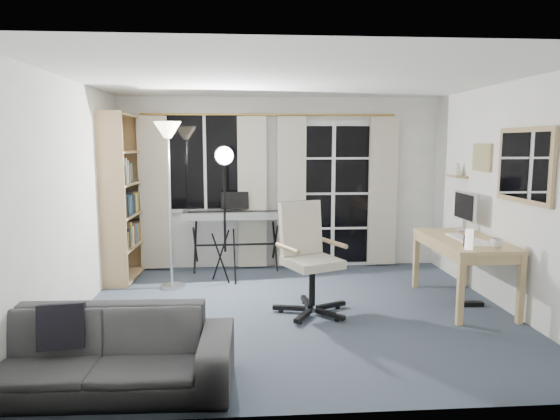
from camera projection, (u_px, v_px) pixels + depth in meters
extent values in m
cube|color=#3D495A|center=(294.00, 313.00, 5.26)|extent=(4.50, 4.00, 0.02)
cube|color=white|center=(205.00, 162.00, 6.94)|extent=(1.20, 0.06, 1.40)
cube|color=black|center=(205.00, 162.00, 6.91)|extent=(1.10, 0.02, 1.30)
cube|color=white|center=(205.00, 162.00, 6.90)|extent=(0.04, 0.03, 1.30)
cube|color=white|center=(333.00, 195.00, 7.13)|extent=(1.32, 0.06, 2.11)
cube|color=black|center=(312.00, 195.00, 7.08)|extent=(0.55, 0.02, 1.95)
cube|color=black|center=(354.00, 195.00, 7.12)|extent=(0.55, 0.02, 1.95)
cube|color=white|center=(333.00, 195.00, 7.09)|extent=(0.05, 0.04, 2.05)
cube|color=white|center=(333.00, 228.00, 7.15)|extent=(1.15, 0.03, 0.03)
cube|color=white|center=(333.00, 194.00, 7.09)|extent=(1.15, 0.03, 0.03)
cube|color=white|center=(334.00, 158.00, 7.02)|extent=(1.15, 0.03, 0.03)
cylinder|color=gold|center=(270.00, 115.00, 6.83)|extent=(3.50, 0.03, 0.03)
cube|color=beige|center=(154.00, 193.00, 6.84)|extent=(0.40, 0.07, 2.10)
cube|color=beige|center=(252.00, 193.00, 6.94)|extent=(0.40, 0.07, 2.10)
cube|color=beige|center=(292.00, 192.00, 6.98)|extent=(0.40, 0.07, 2.10)
cube|color=beige|center=(383.00, 192.00, 7.08)|extent=(0.40, 0.07, 2.10)
cube|color=#A67C57|center=(111.00, 201.00, 5.96)|extent=(0.34, 0.04, 2.15)
cube|color=#A67C57|center=(132.00, 193.00, 6.91)|extent=(0.34, 0.04, 2.15)
cube|color=#A67C57|center=(110.00, 197.00, 6.43)|extent=(0.07, 0.97, 2.15)
cube|color=#A67C57|center=(125.00, 275.00, 6.57)|extent=(0.38, 0.98, 0.03)
cube|color=#A67C57|center=(124.00, 246.00, 6.52)|extent=(0.38, 0.98, 0.03)
cube|color=#A67C57|center=(123.00, 215.00, 6.47)|extent=(0.38, 0.98, 0.03)
cube|color=#A67C57|center=(121.00, 184.00, 6.41)|extent=(0.38, 0.98, 0.03)
cube|color=#A67C57|center=(120.00, 152.00, 6.36)|extent=(0.38, 0.98, 0.03)
cube|color=#A67C57|center=(118.00, 115.00, 6.29)|extent=(0.38, 0.98, 0.03)
cube|color=white|center=(116.00, 240.00, 6.11)|extent=(0.24, 0.07, 0.28)
cube|color=#AA8D46|center=(119.00, 241.00, 6.22)|extent=(0.24, 0.05, 0.22)
cube|color=#363636|center=(121.00, 239.00, 6.30)|extent=(0.24, 0.05, 0.25)
cube|color=#AA8D46|center=(123.00, 235.00, 6.38)|extent=(0.24, 0.05, 0.32)
cube|color=white|center=(124.00, 236.00, 6.46)|extent=(0.24, 0.06, 0.25)
cube|color=#A05A2D|center=(126.00, 234.00, 6.56)|extent=(0.24, 0.05, 0.26)
cube|color=teal|center=(128.00, 233.00, 6.64)|extent=(0.24, 0.06, 0.26)
cube|color=#AA8D46|center=(130.00, 232.00, 6.74)|extent=(0.24, 0.04, 0.25)
cube|color=#A05A2D|center=(131.00, 231.00, 6.81)|extent=(0.24, 0.07, 0.26)
cube|color=#363636|center=(133.00, 229.00, 6.91)|extent=(0.24, 0.04, 0.28)
cube|color=teal|center=(115.00, 207.00, 6.05)|extent=(0.24, 0.04, 0.29)
cube|color=#363636|center=(117.00, 206.00, 6.13)|extent=(0.24, 0.07, 0.29)
cube|color=#363636|center=(119.00, 207.00, 6.24)|extent=(0.24, 0.05, 0.25)
cube|color=teal|center=(121.00, 207.00, 6.32)|extent=(0.24, 0.04, 0.23)
cube|color=teal|center=(123.00, 205.00, 6.39)|extent=(0.24, 0.05, 0.25)
cube|color=#363636|center=(124.00, 203.00, 6.47)|extent=(0.24, 0.04, 0.29)
cube|color=#363636|center=(126.00, 204.00, 6.55)|extent=(0.24, 0.06, 0.23)
cube|color=#DADA52|center=(128.00, 203.00, 6.64)|extent=(0.24, 0.05, 0.25)
cube|color=#AA8D46|center=(130.00, 201.00, 6.73)|extent=(0.24, 0.04, 0.26)
cube|color=#363636|center=(131.00, 201.00, 6.80)|extent=(0.24, 0.04, 0.25)
cube|color=#A05A2D|center=(113.00, 173.00, 6.00)|extent=(0.24, 0.05, 0.30)
cube|color=#363636|center=(115.00, 175.00, 6.08)|extent=(0.24, 0.04, 0.23)
cube|color=white|center=(117.00, 171.00, 6.15)|extent=(0.24, 0.04, 0.32)
cube|color=white|center=(119.00, 172.00, 6.23)|extent=(0.24, 0.05, 0.29)
cube|color=#AA8D46|center=(121.00, 174.00, 6.31)|extent=(0.24, 0.04, 0.24)
cube|color=teal|center=(122.00, 173.00, 6.39)|extent=(0.24, 0.05, 0.25)
cylinder|color=#B2B2B7|center=(172.00, 286.00, 6.14)|extent=(0.34, 0.34, 0.03)
cylinder|color=#B2B2B7|center=(170.00, 210.00, 6.01)|extent=(0.04, 0.04, 1.87)
cone|color=#FFE5B2|center=(168.00, 130.00, 5.88)|extent=(0.37, 0.37, 0.19)
cylinder|color=black|center=(195.00, 246.00, 6.78)|extent=(0.05, 0.68, 0.62)
cylinder|color=black|center=(195.00, 246.00, 6.78)|extent=(0.05, 0.68, 0.62)
cylinder|color=black|center=(275.00, 244.00, 6.90)|extent=(0.05, 0.68, 0.62)
cylinder|color=black|center=(275.00, 244.00, 6.90)|extent=(0.05, 0.68, 0.62)
cylinder|color=black|center=(235.00, 245.00, 6.84)|extent=(1.09, 0.07, 0.03)
cube|color=silver|center=(235.00, 215.00, 6.78)|extent=(1.43, 0.41, 0.10)
cube|color=white|center=(235.00, 213.00, 6.69)|extent=(1.31, 0.20, 0.02)
cube|color=black|center=(235.00, 212.00, 6.73)|extent=(1.27, 0.13, 0.01)
cube|color=black|center=(235.00, 200.00, 6.87)|extent=(0.38, 0.09, 0.24)
cylinder|color=black|center=(235.00, 257.00, 6.35)|extent=(0.05, 0.27, 0.71)
cylinder|color=black|center=(220.00, 256.00, 6.42)|extent=(0.25, 0.13, 0.71)
cylinder|color=black|center=(221.00, 260.00, 6.22)|extent=(0.23, 0.17, 0.71)
cylinder|color=black|center=(225.00, 204.00, 6.24)|extent=(0.03, 0.03, 1.22)
cylinder|color=silver|center=(224.00, 156.00, 6.10)|extent=(0.24, 0.15, 0.23)
cylinder|color=white|center=(224.00, 156.00, 6.03)|extent=(0.20, 0.04, 0.20)
cube|color=black|center=(331.00, 305.00, 5.31)|extent=(0.34, 0.19, 0.04)
cylinder|color=black|center=(338.00, 306.00, 5.36)|extent=(0.07, 0.07, 0.05)
cube|color=black|center=(307.00, 302.00, 5.43)|extent=(0.09, 0.35, 0.04)
cylinder|color=black|center=(305.00, 301.00, 5.52)|extent=(0.07, 0.07, 0.05)
cube|color=black|center=(289.00, 308.00, 5.23)|extent=(0.35, 0.12, 0.04)
cylinder|color=black|center=(281.00, 310.00, 5.25)|extent=(0.07, 0.07, 0.05)
cube|color=black|center=(303.00, 316.00, 4.99)|extent=(0.22, 0.33, 0.04)
cylinder|color=black|center=(299.00, 321.00, 4.91)|extent=(0.07, 0.07, 0.05)
cube|color=black|center=(330.00, 314.00, 5.04)|extent=(0.27, 0.29, 0.04)
cylinder|color=black|center=(337.00, 318.00, 4.98)|extent=(0.07, 0.07, 0.05)
cylinder|color=black|center=(312.00, 285.00, 5.17)|extent=(0.09, 0.09, 0.44)
cube|color=beige|center=(312.00, 263.00, 5.13)|extent=(0.66, 0.66, 0.09)
cube|color=beige|center=(301.00, 228.00, 5.30)|extent=(0.49, 0.32, 0.57)
cube|color=black|center=(299.00, 225.00, 5.33)|extent=(0.46, 0.29, 0.53)
cylinder|color=#A67C57|center=(287.00, 248.00, 5.00)|extent=(0.22, 0.42, 0.05)
cylinder|color=#A67C57|center=(334.00, 243.00, 5.26)|extent=(0.22, 0.42, 0.05)
cube|color=tan|center=(464.00, 240.00, 5.44)|extent=(0.70, 1.38, 0.04)
cube|color=tan|center=(464.00, 246.00, 5.45)|extent=(0.66, 1.34, 0.10)
cube|color=tan|center=(460.00, 291.00, 4.83)|extent=(0.06, 0.06, 0.69)
cube|color=tan|center=(521.00, 289.00, 4.87)|extent=(0.06, 0.06, 0.69)
cube|color=tan|center=(416.00, 260.00, 6.11)|extent=(0.06, 0.06, 0.69)
cube|color=tan|center=(464.00, 259.00, 6.15)|extent=(0.06, 0.06, 0.69)
cube|color=silver|center=(464.00, 230.00, 5.90)|extent=(0.18, 0.12, 0.01)
cube|color=silver|center=(465.00, 219.00, 5.88)|extent=(0.04, 0.03, 0.22)
cube|color=silver|center=(465.00, 206.00, 5.86)|extent=(0.04, 0.53, 0.33)
cube|color=black|center=(464.00, 206.00, 5.86)|extent=(0.01, 0.49, 0.29)
cube|color=white|center=(458.00, 237.00, 5.48)|extent=(0.14, 0.41, 0.02)
cube|color=white|center=(466.00, 242.00, 5.19)|extent=(0.06, 0.10, 0.02)
cube|color=white|center=(475.00, 241.00, 5.29)|extent=(0.25, 0.32, 0.01)
cube|color=white|center=(481.00, 244.00, 5.10)|extent=(0.22, 0.17, 0.00)
cube|color=black|center=(467.00, 241.00, 4.98)|extent=(0.05, 0.04, 0.12)
cylinder|color=white|center=(469.00, 239.00, 4.88)|extent=(0.08, 0.08, 0.20)
cube|color=black|center=(469.00, 304.00, 5.44)|extent=(0.29, 0.08, 0.05)
imported|color=silver|center=(497.00, 242.00, 4.94)|extent=(0.12, 0.10, 0.12)
cube|color=#A67C57|center=(525.00, 165.00, 4.86)|extent=(0.04, 0.94, 0.74)
cube|color=white|center=(523.00, 165.00, 4.86)|extent=(0.01, 0.84, 0.64)
cube|color=#A67C57|center=(482.00, 157.00, 5.75)|extent=(0.03, 0.42, 0.32)
cube|color=#56AD67|center=(481.00, 157.00, 5.75)|extent=(0.00, 0.36, 0.26)
cube|color=#A67C57|center=(457.00, 176.00, 6.27)|extent=(0.16, 0.30, 0.02)
cone|color=beige|center=(457.00, 169.00, 6.26)|extent=(0.12, 0.12, 0.15)
imported|color=#2E2E30|center=(97.00, 339.00, 3.56)|extent=(1.94, 0.61, 0.75)
cube|color=black|center=(62.00, 326.00, 3.63)|extent=(0.35, 0.22, 0.34)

